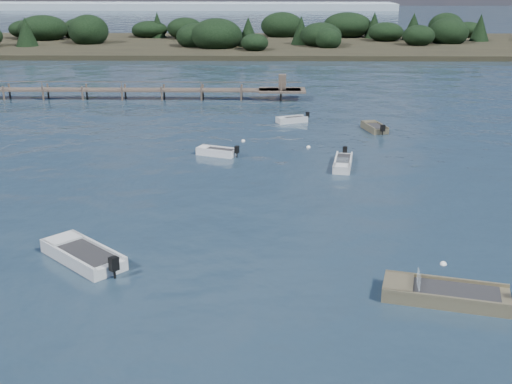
{
  "coord_description": "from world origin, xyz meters",
  "views": [
    {
      "loc": [
        2.3,
        -21.01,
        12.97
      ],
      "look_at": [
        1.73,
        14.0,
        1.0
      ],
      "focal_mm": 45.0,
      "sensor_mm": 36.0,
      "label": 1
    }
  ],
  "objects_px": {
    "dinghy_extra_b": "(343,164)",
    "tender_far_grey_b": "(292,121)",
    "tender_far_white": "(217,153)",
    "dinghy_extra_a": "(374,129)",
    "jetty": "(45,90)",
    "dinghy_mid_grey": "(83,257)",
    "dinghy_mid_white_a": "(445,296)"
  },
  "relations": [
    {
      "from": "dinghy_extra_a",
      "to": "dinghy_extra_b",
      "type": "bearing_deg",
      "value": -109.83
    },
    {
      "from": "dinghy_extra_b",
      "to": "jetty",
      "type": "relative_size",
      "value": 0.07
    },
    {
      "from": "tender_far_grey_b",
      "to": "jetty",
      "type": "relative_size",
      "value": 0.05
    },
    {
      "from": "dinghy_extra_b",
      "to": "jetty",
      "type": "height_order",
      "value": "jetty"
    },
    {
      "from": "dinghy_mid_grey",
      "to": "tender_far_white",
      "type": "height_order",
      "value": "dinghy_mid_grey"
    },
    {
      "from": "dinghy_mid_grey",
      "to": "tender_far_white",
      "type": "relative_size",
      "value": 1.42
    },
    {
      "from": "dinghy_mid_grey",
      "to": "dinghy_extra_a",
      "type": "distance_m",
      "value": 32.48
    },
    {
      "from": "dinghy_mid_white_a",
      "to": "jetty",
      "type": "relative_size",
      "value": 0.09
    },
    {
      "from": "dinghy_extra_a",
      "to": "jetty",
      "type": "bearing_deg",
      "value": 156.79
    },
    {
      "from": "dinghy_mid_white_a",
      "to": "dinghy_extra_a",
      "type": "bearing_deg",
      "value": 86.46
    },
    {
      "from": "dinghy_extra_b",
      "to": "dinghy_mid_white_a",
      "type": "bearing_deg",
      "value": -83.93
    },
    {
      "from": "dinghy_mid_white_a",
      "to": "dinghy_extra_a",
      "type": "xyz_separation_m",
      "value": [
        1.89,
        30.57,
        -0.01
      ]
    },
    {
      "from": "dinghy_mid_grey",
      "to": "dinghy_extra_a",
      "type": "height_order",
      "value": "dinghy_mid_grey"
    },
    {
      "from": "dinghy_extra_b",
      "to": "dinghy_mid_white_a",
      "type": "distance_m",
      "value": 19.66
    },
    {
      "from": "tender_far_grey_b",
      "to": "jetty",
      "type": "bearing_deg",
      "value": 156.95
    },
    {
      "from": "dinghy_mid_grey",
      "to": "dinghy_extra_a",
      "type": "bearing_deg",
      "value": 56.14
    },
    {
      "from": "tender_far_grey_b",
      "to": "dinghy_extra_a",
      "type": "xyz_separation_m",
      "value": [
        7.06,
        -3.12,
        0.01
      ]
    },
    {
      "from": "tender_far_grey_b",
      "to": "tender_far_white",
      "type": "distance_m",
      "value": 12.82
    },
    {
      "from": "tender_far_white",
      "to": "dinghy_extra_a",
      "type": "distance_m",
      "value": 15.46
    },
    {
      "from": "dinghy_extra_b",
      "to": "tender_far_grey_b",
      "type": "xyz_separation_m",
      "value": [
        -3.09,
        14.14,
        -0.01
      ]
    },
    {
      "from": "dinghy_mid_grey",
      "to": "dinghy_mid_white_a",
      "type": "bearing_deg",
      "value": -12.53
    },
    {
      "from": "dinghy_extra_b",
      "to": "tender_far_white",
      "type": "distance_m",
      "value": 9.59
    },
    {
      "from": "tender_far_grey_b",
      "to": "jetty",
      "type": "xyz_separation_m",
      "value": [
        -26.39,
        11.23,
        0.83
      ]
    },
    {
      "from": "dinghy_extra_b",
      "to": "dinghy_mid_white_a",
      "type": "height_order",
      "value": "dinghy_mid_white_a"
    },
    {
      "from": "dinghy_mid_white_a",
      "to": "dinghy_mid_grey",
      "type": "distance_m",
      "value": 16.6
    },
    {
      "from": "dinghy_mid_grey",
      "to": "tender_far_white",
      "type": "xyz_separation_m",
      "value": [
        4.97,
        18.79,
        -0.02
      ]
    },
    {
      "from": "dinghy_mid_white_a",
      "to": "tender_far_white",
      "type": "relative_size",
      "value": 1.7
    },
    {
      "from": "dinghy_extra_b",
      "to": "tender_far_grey_b",
      "type": "bearing_deg",
      "value": 102.33
    },
    {
      "from": "dinghy_extra_b",
      "to": "dinghy_mid_grey",
      "type": "xyz_separation_m",
      "value": [
        -14.12,
        -15.95,
        0.02
      ]
    },
    {
      "from": "tender_far_white",
      "to": "dinghy_extra_a",
      "type": "xyz_separation_m",
      "value": [
        13.13,
        8.18,
        0.0
      ]
    },
    {
      "from": "dinghy_mid_white_a",
      "to": "dinghy_extra_a",
      "type": "relative_size",
      "value": 1.56
    },
    {
      "from": "dinghy_mid_grey",
      "to": "tender_far_white",
      "type": "distance_m",
      "value": 19.44
    }
  ]
}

